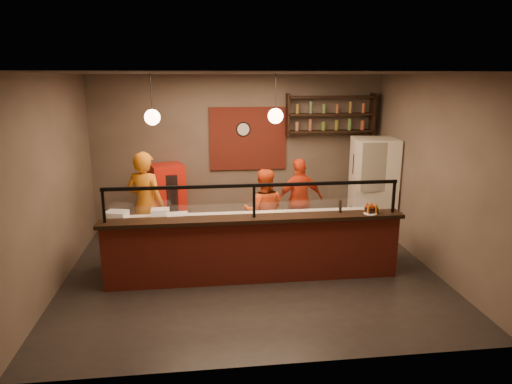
{
  "coord_description": "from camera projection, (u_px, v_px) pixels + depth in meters",
  "views": [
    {
      "loc": [
        -0.78,
        -6.94,
        3.14
      ],
      "look_at": [
        0.1,
        0.3,
        1.3
      ],
      "focal_mm": 32.0,
      "sensor_mm": 36.0,
      "label": 1
    }
  ],
  "objects": [
    {
      "name": "worktop",
      "position": [
        251.0,
        219.0,
        7.52
      ],
      "size": [
        4.6,
        0.75,
        0.05
      ],
      "primitive_type": "cube",
      "color": "silver",
      "rests_on": "worktop_cabinet"
    },
    {
      "name": "ceiling",
      "position": [
        252.0,
        73.0,
        6.76
      ],
      "size": [
        6.0,
        6.0,
        0.0
      ],
      "primitive_type": "plane",
      "rotation": [
        3.14,
        0.0,
        0.0
      ],
      "color": "#3C352E",
      "rests_on": "wall_back"
    },
    {
      "name": "prep_tub_c",
      "position": [
        178.0,
        219.0,
        7.16
      ],
      "size": [
        0.36,
        0.3,
        0.17
      ],
      "primitive_type": "cube",
      "rotation": [
        0.0,
        0.0,
        0.1
      ],
      "color": "silver",
      "rests_on": "worktop"
    },
    {
      "name": "pizza_dough",
      "position": [
        272.0,
        214.0,
        7.67
      ],
      "size": [
        0.46,
        0.46,
        0.01
      ],
      "primitive_type": "cylinder",
      "rotation": [
        0.0,
        0.0,
        0.04
      ],
      "color": "#EFE0CB",
      "rests_on": "worktop"
    },
    {
      "name": "rolling_pin",
      "position": [
        175.0,
        216.0,
        7.48
      ],
      "size": [
        0.35,
        0.13,
        0.06
      ],
      "primitive_type": "cylinder",
      "rotation": [
        0.0,
        1.57,
        0.22
      ],
      "color": "yellow",
      "rests_on": "worktop"
    },
    {
      "name": "floor",
      "position": [
        252.0,
        273.0,
        7.54
      ],
      "size": [
        6.0,
        6.0,
        0.0
      ],
      "primitive_type": "plane",
      "color": "black",
      "rests_on": "ground"
    },
    {
      "name": "condiment_caddy",
      "position": [
        371.0,
        210.0,
        7.17
      ],
      "size": [
        0.2,
        0.18,
        0.09
      ],
      "primitive_type": "cube",
      "rotation": [
        0.0,
        0.0,
        0.29
      ],
      "color": "black",
      "rests_on": "counter_ledge"
    },
    {
      "name": "wall_clock",
      "position": [
        243.0,
        129.0,
        9.4
      ],
      "size": [
        0.3,
        0.04,
        0.3
      ],
      "primitive_type": "cylinder",
      "rotation": [
        1.57,
        0.0,
        0.0
      ],
      "color": "black",
      "rests_on": "wall_back"
    },
    {
      "name": "sneeze_guard",
      "position": [
        254.0,
        197.0,
        6.91
      ],
      "size": [
        4.5,
        0.05,
        0.52
      ],
      "color": "white",
      "rests_on": "counter_ledge"
    },
    {
      "name": "service_counter",
      "position": [
        254.0,
        251.0,
        7.13
      ],
      "size": [
        4.6,
        0.25,
        1.0
      ],
      "primitive_type": "cube",
      "color": "maroon",
      "rests_on": "floor"
    },
    {
      "name": "small_plate",
      "position": [
        370.0,
        213.0,
        7.15
      ],
      "size": [
        0.27,
        0.27,
        0.01
      ],
      "primitive_type": "cylinder",
      "rotation": [
        0.0,
        0.0,
        0.42
      ],
      "color": "white",
      "rests_on": "counter_ledge"
    },
    {
      "name": "worktop_cabinet",
      "position": [
        251.0,
        244.0,
        7.63
      ],
      "size": [
        4.6,
        0.75,
        0.85
      ],
      "primitive_type": "cube",
      "color": "gray",
      "rests_on": "floor"
    },
    {
      "name": "counter_ledge",
      "position": [
        254.0,
        219.0,
        7.0
      ],
      "size": [
        4.7,
        0.37,
        0.06
      ],
      "primitive_type": "cube",
      "color": "black",
      "rests_on": "service_counter"
    },
    {
      "name": "pepper_mill",
      "position": [
        340.0,
        206.0,
        7.19
      ],
      "size": [
        0.05,
        0.05,
        0.2
      ],
      "primitive_type": "cylinder",
      "rotation": [
        0.0,
        0.0,
        0.02
      ],
      "color": "black",
      "rests_on": "counter_ledge"
    },
    {
      "name": "wall_right",
      "position": [
        433.0,
        174.0,
        7.5
      ],
      "size": [
        0.0,
        5.0,
        5.0
      ],
      "primitive_type": "plane",
      "rotation": [
        1.57,
        0.0,
        -1.57
      ],
      "color": "#6A5A4D",
      "rests_on": "floor"
    },
    {
      "name": "red_cooler",
      "position": [
        168.0,
        200.0,
        9.26
      ],
      "size": [
        0.77,
        0.73,
        1.45
      ],
      "primitive_type": "cube",
      "rotation": [
        0.0,
        0.0,
        0.3
      ],
      "color": "red",
      "rests_on": "floor"
    },
    {
      "name": "wall_front",
      "position": [
        279.0,
        230.0,
        4.74
      ],
      "size": [
        6.0,
        0.0,
        6.0
      ],
      "primitive_type": "plane",
      "rotation": [
        -1.57,
        0.0,
        0.0
      ],
      "color": "#6A5A4D",
      "rests_on": "floor"
    },
    {
      "name": "pendant_right",
      "position": [
        276.0,
        116.0,
        7.15
      ],
      "size": [
        0.24,
        0.24,
        0.77
      ],
      "color": "black",
      "rests_on": "ceiling"
    },
    {
      "name": "cook_left",
      "position": [
        146.0,
        205.0,
        8.05
      ],
      "size": [
        0.82,
        0.7,
        1.91
      ],
      "primitive_type": "imported",
      "rotation": [
        0.0,
        0.0,
        2.71
      ],
      "color": "orange",
      "rests_on": "floor"
    },
    {
      "name": "cook_mid",
      "position": [
        264.0,
        211.0,
        8.25
      ],
      "size": [
        0.83,
        0.68,
        1.57
      ],
      "primitive_type": "imported",
      "rotation": [
        0.0,
        0.0,
        3.02
      ],
      "color": "#D64414",
      "rests_on": "floor"
    },
    {
      "name": "wall_shelving",
      "position": [
        331.0,
        114.0,
        9.41
      ],
      "size": [
        1.84,
        0.28,
        0.85
      ],
      "color": "black",
      "rests_on": "wall_back"
    },
    {
      "name": "wall_back",
      "position": [
        238.0,
        153.0,
        9.55
      ],
      "size": [
        6.0,
        0.0,
        6.0
      ],
      "primitive_type": "plane",
      "rotation": [
        1.57,
        0.0,
        0.0
      ],
      "color": "#6A5A4D",
      "rests_on": "floor"
    },
    {
      "name": "cook_right",
      "position": [
        300.0,
        200.0,
        8.84
      ],
      "size": [
        1.03,
        0.6,
        1.64
      ],
      "primitive_type": "imported",
      "rotation": [
        0.0,
        0.0,
        3.35
      ],
      "color": "red",
      "rests_on": "floor"
    },
    {
      "name": "wall_left",
      "position": [
        52.0,
        184.0,
        6.8
      ],
      "size": [
        0.0,
        5.0,
        5.0
      ],
      "primitive_type": "plane",
      "rotation": [
        1.57,
        0.0,
        1.57
      ],
      "color": "#6A5A4D",
      "rests_on": "floor"
    },
    {
      "name": "prep_tub_a",
      "position": [
        117.0,
        216.0,
        7.29
      ],
      "size": [
        0.38,
        0.33,
        0.17
      ],
      "primitive_type": "cube",
      "rotation": [
        0.0,
        0.0,
        -0.23
      ],
      "color": "silver",
      "rests_on": "worktop"
    },
    {
      "name": "pendant_left",
      "position": [
        152.0,
        117.0,
        6.93
      ],
      "size": [
        0.24,
        0.24,
        0.77
      ],
      "color": "black",
      "rests_on": "ceiling"
    },
    {
      "name": "brick_patch",
      "position": [
        248.0,
        139.0,
        9.47
      ],
      "size": [
        1.6,
        0.04,
        1.3
      ],
      "primitive_type": "cube",
      "color": "maroon",
      "rests_on": "wall_back"
    },
    {
      "name": "fridge",
      "position": [
        373.0,
        188.0,
        9.09
      ],
      "size": [
        0.93,
        0.88,
        1.99
      ],
      "primitive_type": "cube",
      "rotation": [
        0.0,
        0.0,
        -0.14
      ],
      "color": "silver",
      "rests_on": "floor"
    },
    {
      "name": "prep_tub_b",
      "position": [
        160.0,
        213.0,
        7.48
      ],
      "size": [
        0.29,
        0.24,
        0.15
      ],
      "primitive_type": "cube",
      "rotation": [
        0.0,
        0.0,
        0.02
      ],
      "color": "white",
      "rests_on": "worktop"
    }
  ]
}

